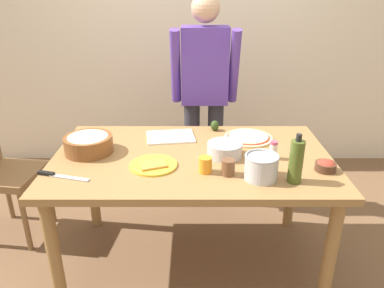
# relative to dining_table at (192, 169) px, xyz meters

# --- Properties ---
(ground) EXTENTS (8.00, 8.00, 0.00)m
(ground) POSITION_rel_dining_table_xyz_m (0.00, 0.00, -0.67)
(ground) COLOR brown
(wall_back) EXTENTS (5.60, 0.10, 2.60)m
(wall_back) POSITION_rel_dining_table_xyz_m (0.00, 1.60, 0.63)
(wall_back) COLOR beige
(wall_back) RESTS_ON ground
(dining_table) EXTENTS (1.60, 0.96, 0.76)m
(dining_table) POSITION_rel_dining_table_xyz_m (0.00, 0.00, 0.00)
(dining_table) COLOR olive
(dining_table) RESTS_ON ground
(person_cook) EXTENTS (0.49, 0.25, 1.62)m
(person_cook) POSITION_rel_dining_table_xyz_m (0.09, 0.76, 0.27)
(person_cook) COLOR #2D2D38
(person_cook) RESTS_ON ground
(pizza_raw_on_board) EXTENTS (0.31, 0.31, 0.02)m
(pizza_raw_on_board) POSITION_rel_dining_table_xyz_m (0.36, 0.25, 0.10)
(pizza_raw_on_board) COLOR beige
(pizza_raw_on_board) RESTS_ON dining_table
(plate_with_slice) EXTENTS (0.26, 0.26, 0.02)m
(plate_with_slice) POSITION_rel_dining_table_xyz_m (-0.21, -0.14, 0.10)
(plate_with_slice) COLOR gold
(plate_with_slice) RESTS_ON dining_table
(popcorn_bowl) EXTENTS (0.28, 0.28, 0.11)m
(popcorn_bowl) POSITION_rel_dining_table_xyz_m (-0.60, 0.05, 0.15)
(popcorn_bowl) COLOR brown
(popcorn_bowl) RESTS_ON dining_table
(mixing_bowl_steel) EXTENTS (0.20, 0.20, 0.08)m
(mixing_bowl_steel) POSITION_rel_dining_table_xyz_m (0.19, -0.01, 0.13)
(mixing_bowl_steel) COLOR #B7B7BC
(mixing_bowl_steel) RESTS_ON dining_table
(small_sauce_bowl) EXTENTS (0.11, 0.11, 0.06)m
(small_sauce_bowl) POSITION_rel_dining_table_xyz_m (0.71, -0.19, 0.12)
(small_sauce_bowl) COLOR #4C2D1E
(small_sauce_bowl) RESTS_ON dining_table
(olive_oil_bottle) EXTENTS (0.07, 0.07, 0.26)m
(olive_oil_bottle) POSITION_rel_dining_table_xyz_m (0.51, -0.31, 0.20)
(olive_oil_bottle) COLOR #47561E
(olive_oil_bottle) RESTS_ON dining_table
(steel_pot) EXTENTS (0.17, 0.17, 0.13)m
(steel_pot) POSITION_rel_dining_table_xyz_m (0.35, -0.27, 0.16)
(steel_pot) COLOR #B7B7BC
(steel_pot) RESTS_ON dining_table
(cup_orange) EXTENTS (0.07, 0.07, 0.08)m
(cup_orange) POSITION_rel_dining_table_xyz_m (0.07, -0.21, 0.13)
(cup_orange) COLOR orange
(cup_orange) RESTS_ON dining_table
(cup_small_brown) EXTENTS (0.07, 0.07, 0.08)m
(cup_small_brown) POSITION_rel_dining_table_xyz_m (0.19, -0.24, 0.13)
(cup_small_brown) COLOR brown
(cup_small_brown) RESTS_ON dining_table
(salt_shaker) EXTENTS (0.04, 0.04, 0.11)m
(salt_shaker) POSITION_rel_dining_table_xyz_m (0.46, -0.04, 0.14)
(salt_shaker) COLOR white
(salt_shaker) RESTS_ON dining_table
(cutting_board_white) EXTENTS (0.33, 0.26, 0.01)m
(cutting_board_white) POSITION_rel_dining_table_xyz_m (-0.14, 0.27, 0.10)
(cutting_board_white) COLOR white
(cutting_board_white) RESTS_ON dining_table
(chef_knife) EXTENTS (0.29, 0.10, 0.02)m
(chef_knife) POSITION_rel_dining_table_xyz_m (-0.70, -0.26, 0.10)
(chef_knife) COLOR silver
(chef_knife) RESTS_ON dining_table
(avocado) EXTENTS (0.06, 0.06, 0.07)m
(avocado) POSITION_rel_dining_table_xyz_m (0.15, 0.40, 0.13)
(avocado) COLOR #2D4219
(avocado) RESTS_ON dining_table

